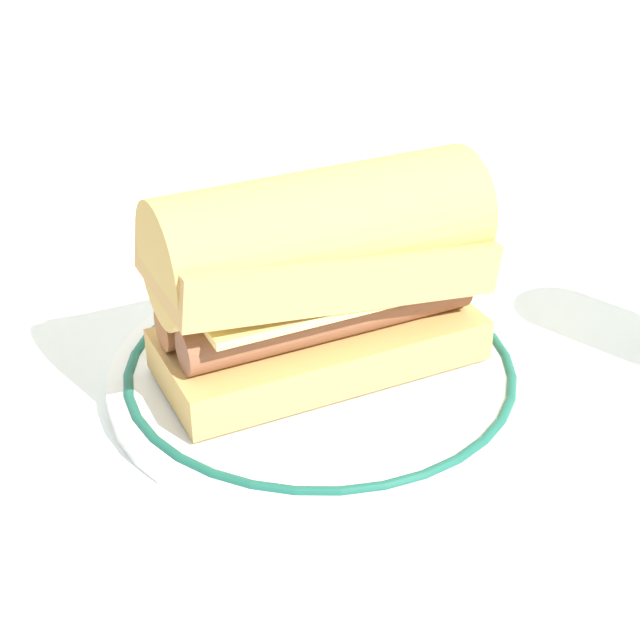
% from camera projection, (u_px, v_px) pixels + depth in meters
% --- Properties ---
extents(ground_plane, '(1.50, 1.50, 0.00)m').
position_uv_depth(ground_plane, '(305.00, 371.00, 0.60)').
color(ground_plane, silver).
extents(plate, '(0.26, 0.26, 0.01)m').
position_uv_depth(plate, '(320.00, 372.00, 0.58)').
color(plate, white).
rests_on(plate, ground_plane).
extents(sausage_sandwich, '(0.21, 0.15, 0.12)m').
position_uv_depth(sausage_sandwich, '(320.00, 270.00, 0.55)').
color(sausage_sandwich, tan).
rests_on(sausage_sandwich, plate).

